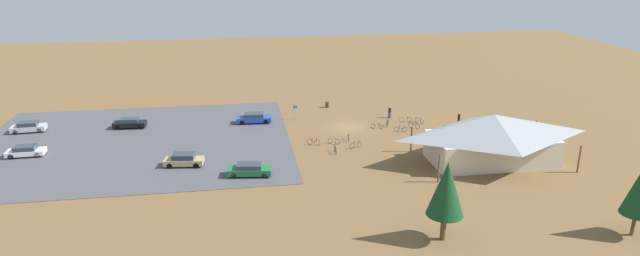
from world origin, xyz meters
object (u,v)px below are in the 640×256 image
object	(u,v)px
lot_sign	(295,110)
visitor_at_bikes	(459,119)
bicycle_orange_edge_north	(377,126)
visitor_by_pavilion	(390,112)
car_blue_end_stall	(254,118)
car_silver_front_row	(28,127)
bicycle_teal_near_sign	(335,150)
car_black_by_curb	(130,123)
bicycle_black_yard_right	(348,138)
trash_bin	(327,104)
bicycle_black_back_row	(387,124)
bicycle_white_yard_left	(334,141)
bicycle_green_lone_east	(356,145)
bicycle_yellow_yard_front	(406,120)
car_white_mid_lot	(26,151)
car_tan_near_entry	(184,160)
bicycle_blue_mid_cluster	(401,129)
bicycle_red_front_row	(314,142)
car_green_back_corner	(249,170)
bike_pavilion	(493,135)
bicycle_purple_by_bin	(414,125)
bicycle_silver_lone_west	(419,121)
pine_east	(446,189)

from	to	relation	value
lot_sign	visitor_at_bikes	size ratio (longest dim) A/B	1.19
bicycle_orange_edge_north	visitor_by_pavilion	distance (m)	5.39
car_blue_end_stall	car_silver_front_row	bearing A→B (deg)	-1.54
bicycle_teal_near_sign	car_black_by_curb	xyz separation A→B (m)	(25.89, -13.59, 0.34)
bicycle_black_yard_right	trash_bin	bearing A→B (deg)	-89.76
lot_sign	bicycle_black_back_row	size ratio (longest dim) A/B	1.37
car_black_by_curb	bicycle_white_yard_left	bearing A→B (deg)	158.36
bicycle_green_lone_east	bicycle_yellow_yard_front	bearing A→B (deg)	-135.75
bicycle_white_yard_left	bicycle_green_lone_east	size ratio (longest dim) A/B	0.84
bicycle_green_lone_east	visitor_by_pavilion	world-z (taller)	visitor_by_pavilion
car_white_mid_lot	car_tan_near_entry	world-z (taller)	car_tan_near_entry
bicycle_blue_mid_cluster	visitor_by_pavilion	bearing A→B (deg)	-92.23
lot_sign	car_black_by_curb	xyz separation A→B (m)	(22.67, 0.16, -0.68)
bicycle_red_front_row	car_green_back_corner	size ratio (longest dim) A/B	0.32
bike_pavilion	car_blue_end_stall	size ratio (longest dim) A/B	3.38
bicycle_teal_near_sign	bicycle_yellow_yard_front	bearing A→B (deg)	-139.52
bicycle_purple_by_bin	car_black_by_curb	xyz separation A→B (m)	(38.21, -6.10, 0.34)
car_black_by_curb	bicycle_black_back_row	bearing A→B (deg)	172.27
bicycle_black_back_row	bicycle_yellow_yard_front	bearing A→B (deg)	-155.69
bicycle_yellow_yard_front	bicycle_blue_mid_cluster	distance (m)	4.33
bicycle_black_yard_right	visitor_by_pavilion	size ratio (longest dim) A/B	0.98
bicycle_black_back_row	bicycle_white_yard_left	world-z (taller)	bicycle_black_back_row
bicycle_yellow_yard_front	bicycle_purple_by_bin	bearing A→B (deg)	96.38
car_green_back_corner	car_silver_front_row	bearing A→B (deg)	-33.93
car_silver_front_row	visitor_at_bikes	distance (m)	57.97
car_silver_front_row	bicycle_yellow_yard_front	bearing A→B (deg)	175.83
bike_pavilion	car_black_by_curb	distance (m)	47.05
car_black_by_curb	car_silver_front_row	bearing A→B (deg)	-1.65
bicycle_orange_edge_north	car_blue_end_stall	size ratio (longest dim) A/B	0.33
bicycle_black_yard_right	visitor_at_bikes	size ratio (longest dim) A/B	0.91
bicycle_blue_mid_cluster	bicycle_orange_edge_north	bearing A→B (deg)	-31.50
car_tan_near_entry	bicycle_teal_near_sign	bearing A→B (deg)	-175.70
bicycle_red_front_row	car_black_by_curb	size ratio (longest dim) A/B	0.35
bicycle_blue_mid_cluster	visitor_at_bikes	size ratio (longest dim) A/B	0.84
visitor_by_pavilion	car_silver_front_row	bearing A→B (deg)	-1.69
car_tan_near_entry	car_silver_front_row	bearing A→B (deg)	-35.61
bike_pavilion	car_black_by_curb	xyz separation A→B (m)	(42.94, -19.09, -2.45)
car_tan_near_entry	car_blue_end_stall	xyz separation A→B (m)	(-8.41, -14.48, -0.02)
bicycle_teal_near_sign	car_black_by_curb	distance (m)	29.25
car_black_by_curb	visitor_by_pavilion	xyz separation A→B (m)	(-36.21, 1.08, 0.18)
bicycle_purple_by_bin	trash_bin	bearing A→B (deg)	-49.87
visitor_by_pavilion	bicycle_orange_edge_north	bearing A→B (deg)	55.43
bicycle_silver_lone_west	car_blue_end_stall	distance (m)	23.19
bicycle_purple_by_bin	bicycle_red_front_row	distance (m)	15.14
car_blue_end_stall	bicycle_red_front_row	bearing A→B (deg)	124.71
pine_east	bicycle_teal_near_sign	distance (m)	22.17
pine_east	car_white_mid_lot	bearing A→B (deg)	-31.97
pine_east	bicycle_blue_mid_cluster	world-z (taller)	pine_east
car_white_mid_lot	car_blue_end_stall	bearing A→B (deg)	-162.54
bicycle_orange_edge_north	bicycle_black_yard_right	distance (m)	6.30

